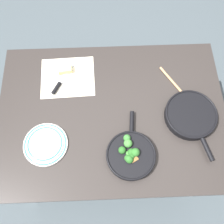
{
  "coord_description": "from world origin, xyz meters",
  "views": [
    {
      "loc": [
        0.02,
        0.56,
        2.12
      ],
      "look_at": [
        0.0,
        0.0,
        0.77
      ],
      "focal_mm": 40.0,
      "sensor_mm": 36.0,
      "label": 1
    }
  ],
  "objects_px": {
    "skillet_eggs": "(191,115)",
    "dinner_plate_stack": "(45,144)",
    "grater_knife": "(61,82)",
    "skillet_broccoli": "(131,154)",
    "wooden_spoon": "(182,93)",
    "cheese_block": "(65,69)"
  },
  "relations": [
    {
      "from": "skillet_eggs",
      "to": "dinner_plate_stack",
      "type": "height_order",
      "value": "skillet_eggs"
    },
    {
      "from": "grater_knife",
      "to": "dinner_plate_stack",
      "type": "bearing_deg",
      "value": -161.57
    },
    {
      "from": "skillet_broccoli",
      "to": "wooden_spoon",
      "type": "height_order",
      "value": "skillet_broccoli"
    },
    {
      "from": "cheese_block",
      "to": "wooden_spoon",
      "type": "bearing_deg",
      "value": 165.47
    },
    {
      "from": "cheese_block",
      "to": "skillet_broccoli",
      "type": "bearing_deg",
      "value": 124.01
    },
    {
      "from": "dinner_plate_stack",
      "to": "cheese_block",
      "type": "bearing_deg",
      "value": -101.18
    },
    {
      "from": "wooden_spoon",
      "to": "dinner_plate_stack",
      "type": "xyz_separation_m",
      "value": [
        0.81,
        0.29,
        0.0
      ]
    },
    {
      "from": "skillet_eggs",
      "to": "wooden_spoon",
      "type": "height_order",
      "value": "skillet_eggs"
    },
    {
      "from": "skillet_eggs",
      "to": "grater_knife",
      "type": "relative_size",
      "value": 1.74
    },
    {
      "from": "wooden_spoon",
      "to": "grater_knife",
      "type": "bearing_deg",
      "value": -129.39
    },
    {
      "from": "grater_knife",
      "to": "cheese_block",
      "type": "xyz_separation_m",
      "value": [
        -0.03,
        -0.08,
        0.01
      ]
    },
    {
      "from": "grater_knife",
      "to": "dinner_plate_stack",
      "type": "relative_size",
      "value": 0.98
    },
    {
      "from": "grater_knife",
      "to": "skillet_eggs",
      "type": "bearing_deg",
      "value": -80.44
    },
    {
      "from": "cheese_block",
      "to": "dinner_plate_stack",
      "type": "height_order",
      "value": "cheese_block"
    },
    {
      "from": "skillet_eggs",
      "to": "wooden_spoon",
      "type": "bearing_deg",
      "value": 172.82
    },
    {
      "from": "grater_knife",
      "to": "dinner_plate_stack",
      "type": "xyz_separation_m",
      "value": [
        0.07,
        0.4,
        0.0
      ]
    },
    {
      "from": "skillet_eggs",
      "to": "wooden_spoon",
      "type": "xyz_separation_m",
      "value": [
        0.02,
        -0.16,
        -0.02
      ]
    },
    {
      "from": "wooden_spoon",
      "to": "cheese_block",
      "type": "distance_m",
      "value": 0.74
    },
    {
      "from": "wooden_spoon",
      "to": "cheese_block",
      "type": "xyz_separation_m",
      "value": [
        0.72,
        -0.19,
        0.01
      ]
    },
    {
      "from": "skillet_eggs",
      "to": "grater_knife",
      "type": "distance_m",
      "value": 0.81
    },
    {
      "from": "wooden_spoon",
      "to": "dinner_plate_stack",
      "type": "relative_size",
      "value": 1.25
    },
    {
      "from": "skillet_eggs",
      "to": "dinner_plate_stack",
      "type": "xyz_separation_m",
      "value": [
        0.83,
        0.14,
        -0.01
      ]
    }
  ]
}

